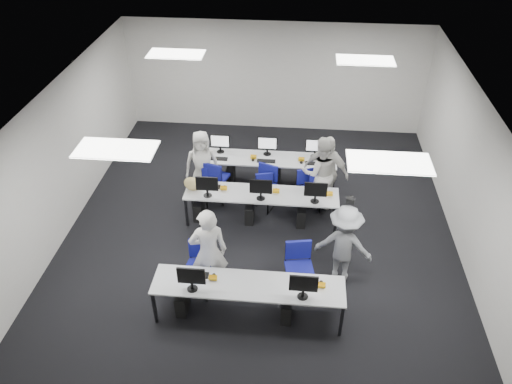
# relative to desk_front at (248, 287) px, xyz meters

# --- Properties ---
(room) EXTENTS (9.00, 9.02, 3.00)m
(room) POSITION_rel_desk_front_xyz_m (0.00, 2.40, 0.82)
(room) COLOR black
(room) RESTS_ON ground
(ceiling_panels) EXTENTS (5.20, 4.60, 0.02)m
(ceiling_panels) POSITION_rel_desk_front_xyz_m (0.00, 2.40, 2.30)
(ceiling_panels) COLOR white
(ceiling_panels) RESTS_ON room
(desk_front) EXTENTS (3.20, 0.70, 0.73)m
(desk_front) POSITION_rel_desk_front_xyz_m (0.00, 0.00, 0.00)
(desk_front) COLOR silver
(desk_front) RESTS_ON ground
(desk_mid) EXTENTS (3.20, 0.70, 0.73)m
(desk_mid) POSITION_rel_desk_front_xyz_m (0.00, 2.60, 0.00)
(desk_mid) COLOR silver
(desk_mid) RESTS_ON ground
(desk_back) EXTENTS (3.20, 0.70, 0.73)m
(desk_back) POSITION_rel_desk_front_xyz_m (0.00, 4.00, 0.00)
(desk_back) COLOR silver
(desk_back) RESTS_ON ground
(equipment_front) EXTENTS (2.51, 0.41, 1.19)m
(equipment_front) POSITION_rel_desk_front_xyz_m (-0.19, -0.02, -0.32)
(equipment_front) COLOR #0B2293
(equipment_front) RESTS_ON desk_front
(equipment_mid) EXTENTS (2.91, 0.41, 1.19)m
(equipment_mid) POSITION_rel_desk_front_xyz_m (-0.19, 2.58, -0.32)
(equipment_mid) COLOR white
(equipment_mid) RESTS_ON desk_mid
(equipment_back) EXTENTS (2.91, 0.41, 1.19)m
(equipment_back) POSITION_rel_desk_front_xyz_m (0.19, 4.02, -0.32)
(equipment_back) COLOR white
(equipment_back) RESTS_ON desk_back
(chair_0) EXTENTS (0.55, 0.59, 0.98)m
(chair_0) POSITION_rel_desk_front_xyz_m (-0.95, 0.52, -0.37)
(chair_0) COLOR navy
(chair_0) RESTS_ON ground
(chair_1) EXTENTS (0.57, 0.61, 0.99)m
(chair_1) POSITION_rel_desk_front_xyz_m (0.84, 0.67, -0.37)
(chair_1) COLOR navy
(chair_1) RESTS_ON ground
(chair_2) EXTENTS (0.53, 0.55, 0.81)m
(chair_2) POSITION_rel_desk_front_xyz_m (-1.15, 3.21, -0.42)
(chair_2) COLOR navy
(chair_2) RESTS_ON ground
(chair_3) EXTENTS (0.63, 0.65, 0.97)m
(chair_3) POSITION_rel_desk_front_xyz_m (0.01, 3.16, -0.37)
(chair_3) COLOR navy
(chair_3) RESTS_ON ground
(chair_4) EXTENTS (0.59, 0.61, 0.91)m
(chair_4) POSITION_rel_desk_front_xyz_m (0.98, 3.16, -0.39)
(chair_4) COLOR navy
(chair_4) RESTS_ON ground
(chair_5) EXTENTS (0.58, 0.61, 0.92)m
(chair_5) POSITION_rel_desk_front_xyz_m (-1.08, 3.49, -0.39)
(chair_5) COLOR navy
(chair_5) RESTS_ON ground
(chair_6) EXTENTS (0.52, 0.54, 0.84)m
(chair_6) POSITION_rel_desk_front_xyz_m (-0.03, 3.36, -0.41)
(chair_6) COLOR navy
(chair_6) RESTS_ON ground
(chair_7) EXTENTS (0.57, 0.60, 0.93)m
(chair_7) POSITION_rel_desk_front_xyz_m (1.13, 3.39, -0.39)
(chair_7) COLOR navy
(chair_7) RESTS_ON ground
(handbag) EXTENTS (0.41, 0.31, 0.30)m
(handbag) POSITION_rel_desk_front_xyz_m (-1.45, 2.60, 0.20)
(handbag) COLOR tan
(handbag) RESTS_ON desk_mid
(student_0) EXTENTS (0.75, 0.59, 1.81)m
(student_0) POSITION_rel_desk_front_xyz_m (-0.75, 0.53, 0.23)
(student_0) COLOR beige
(student_0) RESTS_ON ground
(student_1) EXTENTS (0.90, 0.75, 1.70)m
(student_1) POSITION_rel_desk_front_xyz_m (1.21, 3.32, 0.17)
(student_1) COLOR beige
(student_1) RESTS_ON ground
(student_2) EXTENTS (0.86, 0.65, 1.58)m
(student_2) POSITION_rel_desk_front_xyz_m (-1.42, 3.54, 0.11)
(student_2) COLOR beige
(student_2) RESTS_ON ground
(student_3) EXTENTS (1.09, 0.77, 1.72)m
(student_3) POSITION_rel_desk_front_xyz_m (1.34, 3.35, 0.18)
(student_3) COLOR beige
(student_3) RESTS_ON ground
(photographer) EXTENTS (1.15, 0.81, 1.62)m
(photographer) POSITION_rel_desk_front_xyz_m (1.61, 1.05, 0.13)
(photographer) COLOR slate
(photographer) RESTS_ON ground
(dslr_camera) EXTENTS (0.17, 0.21, 0.10)m
(dslr_camera) POSITION_rel_desk_front_xyz_m (1.65, 1.23, 0.99)
(dslr_camera) COLOR black
(dslr_camera) RESTS_ON photographer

